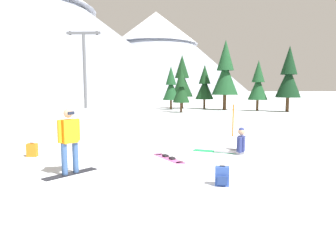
{
  "coord_description": "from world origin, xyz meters",
  "views": [
    {
      "loc": [
        1.07,
        -6.74,
        2.2
      ],
      "look_at": [
        0.9,
        3.17,
        1.0
      ],
      "focal_mm": 32.05,
      "sensor_mm": 36.0,
      "label": 1
    }
  ],
  "objects_px": {
    "loose_snowboard_near_left": "(169,158)",
    "pine_tree_broad": "(182,79)",
    "trail_marker_pole": "(233,120)",
    "pine_tree_slender": "(181,88)",
    "snowboarder_midground": "(236,145)",
    "pine_tree_tall": "(205,85)",
    "backpack_blue": "(222,176)",
    "pine_tree_leaning": "(289,76)",
    "ski_lift_tower": "(84,63)",
    "pine_tree_twin": "(258,83)",
    "pine_tree_short": "(171,86)",
    "snowboarder_foreground": "(69,140)",
    "backpack_orange": "(32,150)",
    "pine_tree_young": "(225,72)"
  },
  "relations": [
    {
      "from": "pine_tree_broad",
      "to": "backpack_orange",
      "type": "bearing_deg",
      "value": -102.29
    },
    {
      "from": "pine_tree_tall",
      "to": "ski_lift_tower",
      "type": "xyz_separation_m",
      "value": [
        -13.97,
        0.5,
        2.5
      ]
    },
    {
      "from": "pine_tree_leaning",
      "to": "ski_lift_tower",
      "type": "relative_size",
      "value": 0.73
    },
    {
      "from": "trail_marker_pole",
      "to": "ski_lift_tower",
      "type": "bearing_deg",
      "value": 121.85
    },
    {
      "from": "loose_snowboard_near_left",
      "to": "trail_marker_pole",
      "type": "height_order",
      "value": "trail_marker_pole"
    },
    {
      "from": "snowboarder_foreground",
      "to": "backpack_orange",
      "type": "bearing_deg",
      "value": 133.74
    },
    {
      "from": "backpack_blue",
      "to": "pine_tree_tall",
      "type": "relative_size",
      "value": 0.09
    },
    {
      "from": "pine_tree_leaning",
      "to": "pine_tree_short",
      "type": "bearing_deg",
      "value": 163.62
    },
    {
      "from": "pine_tree_young",
      "to": "pine_tree_broad",
      "type": "relative_size",
      "value": 1.2
    },
    {
      "from": "snowboarder_foreground",
      "to": "trail_marker_pole",
      "type": "bearing_deg",
      "value": 49.75
    },
    {
      "from": "backpack_blue",
      "to": "pine_tree_young",
      "type": "distance_m",
      "value": 26.91
    },
    {
      "from": "pine_tree_twin",
      "to": "pine_tree_young",
      "type": "relative_size",
      "value": 0.7
    },
    {
      "from": "pine_tree_short",
      "to": "trail_marker_pole",
      "type": "bearing_deg",
      "value": -81.07
    },
    {
      "from": "pine_tree_twin",
      "to": "pine_tree_tall",
      "type": "xyz_separation_m",
      "value": [
        -5.23,
        3.18,
        -0.1
      ]
    },
    {
      "from": "pine_tree_broad",
      "to": "ski_lift_tower",
      "type": "relative_size",
      "value": 0.71
    },
    {
      "from": "snowboarder_midground",
      "to": "pine_tree_short",
      "type": "distance_m",
      "value": 23.71
    },
    {
      "from": "pine_tree_twin",
      "to": "pine_tree_tall",
      "type": "bearing_deg",
      "value": 148.69
    },
    {
      "from": "pine_tree_slender",
      "to": "ski_lift_tower",
      "type": "height_order",
      "value": "ski_lift_tower"
    },
    {
      "from": "snowboarder_midground",
      "to": "pine_tree_short",
      "type": "relative_size",
      "value": 0.38
    },
    {
      "from": "snowboarder_foreground",
      "to": "pine_tree_twin",
      "type": "bearing_deg",
      "value": 64.39
    },
    {
      "from": "snowboarder_midground",
      "to": "trail_marker_pole",
      "type": "relative_size",
      "value": 1.2
    },
    {
      "from": "pine_tree_tall",
      "to": "backpack_blue",
      "type": "bearing_deg",
      "value": -95.03
    },
    {
      "from": "snowboarder_foreground",
      "to": "backpack_blue",
      "type": "distance_m",
      "value": 3.98
    },
    {
      "from": "backpack_blue",
      "to": "snowboarder_foreground",
      "type": "bearing_deg",
      "value": 167.28
    },
    {
      "from": "pine_tree_short",
      "to": "pine_tree_tall",
      "type": "relative_size",
      "value": 0.95
    },
    {
      "from": "backpack_orange",
      "to": "pine_tree_young",
      "type": "relative_size",
      "value": 0.06
    },
    {
      "from": "snowboarder_foreground",
      "to": "loose_snowboard_near_left",
      "type": "xyz_separation_m",
      "value": [
        2.55,
        1.82,
        -0.89
      ]
    },
    {
      "from": "loose_snowboard_near_left",
      "to": "pine_tree_leaning",
      "type": "height_order",
      "value": "pine_tree_leaning"
    },
    {
      "from": "backpack_blue",
      "to": "pine_tree_broad",
      "type": "bearing_deg",
      "value": 90.19
    },
    {
      "from": "backpack_orange",
      "to": "pine_tree_tall",
      "type": "xyz_separation_m",
      "value": [
        8.27,
        25.17,
        2.55
      ]
    },
    {
      "from": "pine_tree_twin",
      "to": "pine_tree_tall",
      "type": "distance_m",
      "value": 6.13
    },
    {
      "from": "pine_tree_tall",
      "to": "backpack_orange",
      "type": "bearing_deg",
      "value": -108.19
    },
    {
      "from": "pine_tree_leaning",
      "to": "pine_tree_broad",
      "type": "xyz_separation_m",
      "value": [
        -10.43,
        5.54,
        -0.12
      ]
    },
    {
      "from": "snowboarder_foreground",
      "to": "backpack_orange",
      "type": "xyz_separation_m",
      "value": [
        -1.98,
        2.07,
        -0.7
      ]
    },
    {
      "from": "trail_marker_pole",
      "to": "pine_tree_slender",
      "type": "distance_m",
      "value": 15.41
    },
    {
      "from": "snowboarder_midground",
      "to": "ski_lift_tower",
      "type": "distance_m",
      "value": 28.46
    },
    {
      "from": "trail_marker_pole",
      "to": "pine_tree_leaning",
      "type": "relative_size",
      "value": 0.23
    },
    {
      "from": "loose_snowboard_near_left",
      "to": "trail_marker_pole",
      "type": "distance_m",
      "value": 5.61
    },
    {
      "from": "snowboarder_midground",
      "to": "loose_snowboard_near_left",
      "type": "bearing_deg",
      "value": -159.66
    },
    {
      "from": "pine_tree_twin",
      "to": "pine_tree_short",
      "type": "xyz_separation_m",
      "value": [
        -9.1,
        2.09,
        -0.23
      ]
    },
    {
      "from": "loose_snowboard_near_left",
      "to": "pine_tree_broad",
      "type": "height_order",
      "value": "pine_tree_broad"
    },
    {
      "from": "snowboarder_foreground",
      "to": "pine_tree_tall",
      "type": "bearing_deg",
      "value": 76.99
    },
    {
      "from": "snowboarder_midground",
      "to": "ski_lift_tower",
      "type": "xyz_separation_m",
      "value": [
        -12.53,
        25.07,
        4.95
      ]
    },
    {
      "from": "backpack_blue",
      "to": "pine_tree_tall",
      "type": "xyz_separation_m",
      "value": [
        2.47,
        28.1,
        2.55
      ]
    },
    {
      "from": "snowboarder_foreground",
      "to": "pine_tree_tall",
      "type": "relative_size",
      "value": 0.34
    },
    {
      "from": "backpack_blue",
      "to": "pine_tree_young",
      "type": "relative_size",
      "value": 0.06
    },
    {
      "from": "pine_tree_tall",
      "to": "ski_lift_tower",
      "type": "relative_size",
      "value": 0.57
    },
    {
      "from": "pine_tree_young",
      "to": "pine_tree_tall",
      "type": "bearing_deg",
      "value": 137.41
    },
    {
      "from": "trail_marker_pole",
      "to": "pine_tree_slender",
      "type": "relative_size",
      "value": 0.35
    },
    {
      "from": "loose_snowboard_near_left",
      "to": "pine_tree_short",
      "type": "distance_m",
      "value": 24.47
    }
  ]
}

